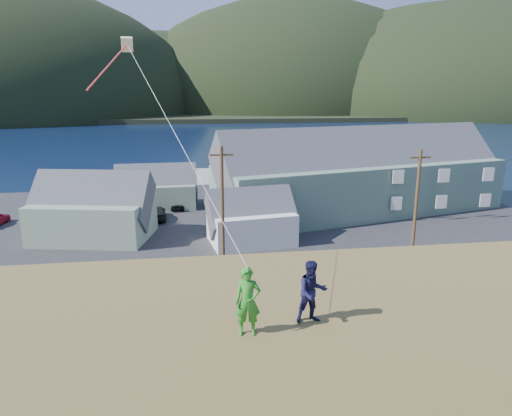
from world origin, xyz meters
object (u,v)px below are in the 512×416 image
Objects in this scene: kite_flyer_navy at (312,292)px; shed_palegreen_near at (93,209)px; shed_white at (251,218)px; kite_flyer_green at (248,302)px; lodge at (362,173)px; wharf at (161,180)px; shed_palegreen_far at (156,188)px.

shed_palegreen_near is at bearing 105.77° from kite_flyer_navy.
shed_white is at bearing 80.22° from kite_flyer_navy.
shed_palegreen_near is 6.62× the size of kite_flyer_navy.
shed_palegreen_near is at bearing 112.42° from kite_flyer_green.
lodge is 18.80× the size of kite_flyer_green.
wharf is 31.84m from shed_white.
shed_palegreen_near is at bearing -115.65° from shed_palegreen_far.
wharf is at bearing 90.13° from shed_palegreen_far.
shed_white is at bearing 86.47° from kite_flyer_green.
shed_palegreen_near reaches higher than shed_palegreen_far.
wharf is at bearing 92.35° from shed_palegreen_near.
kite_flyer_green reaches higher than wharf.
kite_flyer_navy reaches higher than shed_palegreen_far.
wharf is 2.24× the size of shed_palegreen_near.
lodge is at bearing 25.13° from shed_white.
shed_palegreen_far is at bearing 114.23° from shed_white.
shed_white is at bearing -1.30° from shed_palegreen_near.
shed_white is 0.87× the size of shed_palegreen_far.
wharf is 59.12m from kite_flyer_navy.
lodge is at bearing -41.96° from wharf.
shed_palegreen_near is 6.35× the size of kite_flyer_green.
kite_flyer_green is 1.04× the size of kite_flyer_navy.
shed_palegreen_far is (4.96, 11.22, -0.45)m from shed_palegreen_near.
shed_white is at bearing -59.20° from shed_palegreen_far.
kite_flyer_navy is at bearing -102.51° from shed_white.
kite_flyer_navy is at bearing -82.36° from wharf.
shed_palegreen_near is 1.22× the size of shed_palegreen_far.
kite_flyer_green is (10.42, -31.54, 5.24)m from shed_palegreen_near.
wharf is 0.76× the size of lodge.
shed_palegreen_far is (-9.28, 14.49, 0.07)m from shed_white.
lodge is at bearing 69.01° from kite_flyer_green.
kite_flyer_green is at bearing -106.06° from shed_white.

